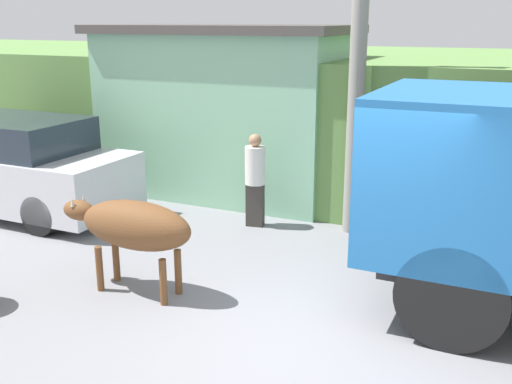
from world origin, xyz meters
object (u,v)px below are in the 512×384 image
(brown_cow, at_px, (133,226))
(pedestrian_on_hill, at_px, (255,176))
(utility_pole, at_px, (359,30))
(parked_suv, at_px, (13,167))

(brown_cow, distance_m, pedestrian_on_hill, 2.96)
(brown_cow, xyz_separation_m, pedestrian_on_hill, (0.31, 2.94, -0.03))
(brown_cow, xyz_separation_m, utility_pole, (1.84, 3.36, 2.31))
(brown_cow, relative_size, parked_suv, 0.43)
(brown_cow, distance_m, parked_suv, 4.39)
(parked_suv, xyz_separation_m, pedestrian_on_hill, (4.27, 1.07, 0.04))
(brown_cow, height_order, pedestrian_on_hill, pedestrian_on_hill)
(brown_cow, height_order, utility_pole, utility_pole)
(parked_suv, bearing_deg, pedestrian_on_hill, 15.73)
(brown_cow, distance_m, utility_pole, 4.47)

